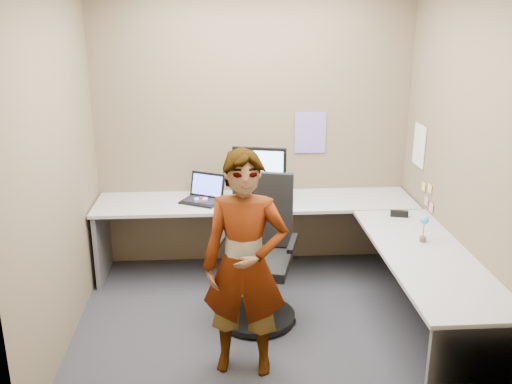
{
  "coord_description": "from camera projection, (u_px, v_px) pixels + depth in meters",
  "views": [
    {
      "loc": [
        -0.33,
        -4.04,
        2.46
      ],
      "look_at": [
        -0.04,
        0.25,
        1.05
      ],
      "focal_mm": 40.0,
      "sensor_mm": 36.0,
      "label": 1
    }
  ],
  "objects": [
    {
      "name": "sticky_note_b",
      "position": [
        426.0,
        201.0,
        5.02
      ],
      "size": [
        0.01,
        0.07,
        0.07
      ],
      "primitive_type": "cube",
      "color": "pink",
      "rests_on": "wall_right"
    },
    {
      "name": "origami",
      "position": [
        252.0,
        205.0,
        5.09
      ],
      "size": [
        0.1,
        0.1,
        0.06
      ],
      "primitive_type": "cone",
      "color": "white",
      "rests_on": "desk"
    },
    {
      "name": "desk",
      "position": [
        311.0,
        238.0,
        4.83
      ],
      "size": [
        2.98,
        2.58,
        0.73
      ],
      "color": "#A6A6A6",
      "rests_on": "ground"
    },
    {
      "name": "calendar_white",
      "position": [
        419.0,
        145.0,
        5.18
      ],
      "size": [
        0.01,
        0.28,
        0.38
      ],
      "primitive_type": "cube",
      "color": "white",
      "rests_on": "wall_right"
    },
    {
      "name": "sticky_note_d",
      "position": [
        424.0,
        187.0,
        5.09
      ],
      "size": [
        0.01,
        0.07,
        0.07
      ],
      "primitive_type": "cube",
      "color": "#F2E059",
      "rests_on": "wall_right"
    },
    {
      "name": "ground",
      "position": [
        263.0,
        324.0,
        4.62
      ],
      "size": [
        3.0,
        3.0,
        0.0
      ],
      "primitive_type": "plane",
      "color": "#26262B",
      "rests_on": "ground"
    },
    {
      "name": "paper_ream",
      "position": [
        259.0,
        201.0,
        5.21
      ],
      "size": [
        0.35,
        0.29,
        0.06
      ],
      "primitive_type": "cube",
      "rotation": [
        0.0,
        0.0,
        -0.23
      ],
      "color": "red",
      "rests_on": "desk"
    },
    {
      "name": "sticky_note_c",
      "position": [
        431.0,
        208.0,
        4.92
      ],
      "size": [
        0.01,
        0.07,
        0.07
      ],
      "primitive_type": "cube",
      "color": "pink",
      "rests_on": "wall_right"
    },
    {
      "name": "wall_right",
      "position": [
        462.0,
        160.0,
        4.29
      ],
      "size": [
        0.0,
        2.7,
        2.7
      ],
      "primitive_type": "plane",
      "rotation": [
        1.57,
        0.0,
        -1.57
      ],
      "color": "brown",
      "rests_on": "ground"
    },
    {
      "name": "calendar_purple",
      "position": [
        310.0,
        133.0,
        5.47
      ],
      "size": [
        0.3,
        0.01,
        0.4
      ],
      "primitive_type": "cube",
      "color": "#846BB7",
      "rests_on": "wall_back"
    },
    {
      "name": "sticky_note_a",
      "position": [
        430.0,
        189.0,
        4.94
      ],
      "size": [
        0.01,
        0.07,
        0.07
      ],
      "primitive_type": "cube",
      "color": "#F2E059",
      "rests_on": "wall_right"
    },
    {
      "name": "person",
      "position": [
        245.0,
        265.0,
        3.84
      ],
      "size": [
        0.63,
        0.46,
        1.59
      ],
      "primitive_type": "imported",
      "rotation": [
        0.0,
        0.0,
        -0.15
      ],
      "color": "#999399",
      "rests_on": "ground"
    },
    {
      "name": "wall_left",
      "position": [
        57.0,
        167.0,
        4.1
      ],
      "size": [
        0.0,
        2.7,
        2.7
      ],
      "primitive_type": "plane",
      "rotation": [
        1.57,
        0.0,
        1.57
      ],
      "color": "brown",
      "rests_on": "ground"
    },
    {
      "name": "laptop",
      "position": [
        204.0,
        194.0,
        5.29
      ],
      "size": [
        0.44,
        0.41,
        0.25
      ],
      "rotation": [
        0.0,
        0.0,
        -0.49
      ],
      "color": "black",
      "rests_on": "desk"
    },
    {
      "name": "wall_back",
      "position": [
        253.0,
        128.0,
        5.43
      ],
      "size": [
        3.0,
        0.0,
        3.0
      ],
      "primitive_type": "plane",
      "rotation": [
        1.57,
        0.0,
        0.0
      ],
      "color": "brown",
      "rests_on": "ground"
    },
    {
      "name": "monitor",
      "position": [
        259.0,
        168.0,
        5.14
      ],
      "size": [
        0.48,
        0.18,
        0.46
      ],
      "rotation": [
        0.0,
        0.0,
        -0.23
      ],
      "color": "black",
      "rests_on": "paper_ream"
    },
    {
      "name": "office_chair",
      "position": [
        259.0,
        264.0,
        4.59
      ],
      "size": [
        0.67,
        0.64,
        1.18
      ],
      "rotation": [
        0.0,
        0.0,
        -0.26
      ],
      "color": "black",
      "rests_on": "ground"
    },
    {
      "name": "flower",
      "position": [
        424.0,
        224.0,
        4.34
      ],
      "size": [
        0.07,
        0.07,
        0.22
      ],
      "color": "brown",
      "rests_on": "desk"
    },
    {
      "name": "stapler",
      "position": [
        399.0,
        214.0,
        4.89
      ],
      "size": [
        0.16,
        0.08,
        0.05
      ],
      "primitive_type": "cube",
      "rotation": [
        0.0,
        0.0,
        -0.25
      ],
      "color": "black",
      "rests_on": "desk"
    },
    {
      "name": "trackball_mouse",
      "position": [
        201.0,
        201.0,
        5.23
      ],
      "size": [
        0.12,
        0.08,
        0.07
      ],
      "color": "#B7B7BC",
      "rests_on": "desk"
    }
  ]
}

